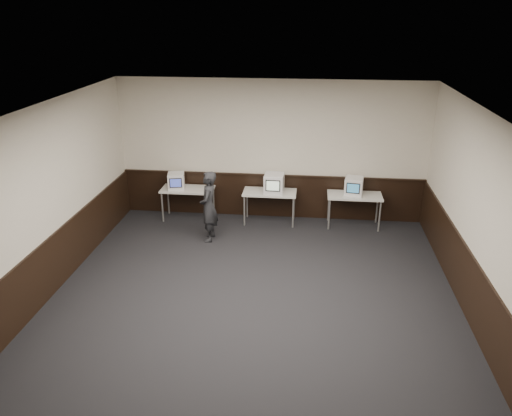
% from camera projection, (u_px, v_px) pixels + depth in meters
% --- Properties ---
extents(floor, '(8.00, 8.00, 0.00)m').
position_uv_depth(floor, '(251.00, 309.00, 8.24)').
color(floor, black).
rests_on(floor, ground).
extents(ceiling, '(8.00, 8.00, 0.00)m').
position_uv_depth(ceiling, '(250.00, 116.00, 7.04)').
color(ceiling, white).
rests_on(ceiling, back_wall).
extents(back_wall, '(7.00, 0.00, 7.00)m').
position_uv_depth(back_wall, '(272.00, 150.00, 11.33)').
color(back_wall, beige).
rests_on(back_wall, ground).
extents(left_wall, '(0.00, 8.00, 8.00)m').
position_uv_depth(left_wall, '(34.00, 210.00, 8.00)').
color(left_wall, beige).
rests_on(left_wall, ground).
extents(right_wall, '(0.00, 8.00, 8.00)m').
position_uv_depth(right_wall, '(488.00, 230.00, 7.29)').
color(right_wall, beige).
rests_on(right_wall, ground).
extents(wainscot_back, '(6.98, 0.04, 1.00)m').
position_uv_depth(wainscot_back, '(271.00, 196.00, 11.72)').
color(wainscot_back, black).
rests_on(wainscot_back, back_wall).
extents(wainscot_left, '(0.04, 7.98, 1.00)m').
position_uv_depth(wainscot_left, '(46.00, 271.00, 8.41)').
color(wainscot_left, black).
rests_on(wainscot_left, left_wall).
extents(wainscot_right, '(0.04, 7.98, 1.00)m').
position_uv_depth(wainscot_right, '(474.00, 295.00, 7.70)').
color(wainscot_right, black).
rests_on(wainscot_right, right_wall).
extents(wainscot_rail, '(6.98, 0.06, 0.04)m').
position_uv_depth(wainscot_rail, '(271.00, 175.00, 11.51)').
color(wainscot_rail, black).
rests_on(wainscot_rail, wainscot_back).
extents(desk_left, '(1.20, 0.60, 0.75)m').
position_uv_depth(desk_left, '(188.00, 191.00, 11.50)').
color(desk_left, silver).
rests_on(desk_left, ground).
extents(desk_center, '(1.20, 0.60, 0.75)m').
position_uv_depth(desk_center, '(270.00, 195.00, 11.30)').
color(desk_center, silver).
rests_on(desk_center, ground).
extents(desk_right, '(1.20, 0.60, 0.75)m').
position_uv_depth(desk_right, '(355.00, 198.00, 11.11)').
color(desk_right, silver).
rests_on(desk_right, ground).
extents(emac_left, '(0.44, 0.45, 0.37)m').
position_uv_depth(emac_left, '(176.00, 181.00, 11.40)').
color(emac_left, white).
rests_on(emac_left, desk_left).
extents(emac_center, '(0.45, 0.48, 0.43)m').
position_uv_depth(emac_center, '(274.00, 183.00, 11.15)').
color(emac_center, white).
rests_on(emac_center, desk_center).
extents(emac_right, '(0.45, 0.47, 0.39)m').
position_uv_depth(emac_right, '(354.00, 186.00, 11.04)').
color(emac_right, white).
rests_on(emac_right, desk_right).
extents(person, '(0.38, 0.56, 1.52)m').
position_uv_depth(person, '(209.00, 206.00, 10.41)').
color(person, black).
rests_on(person, ground).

